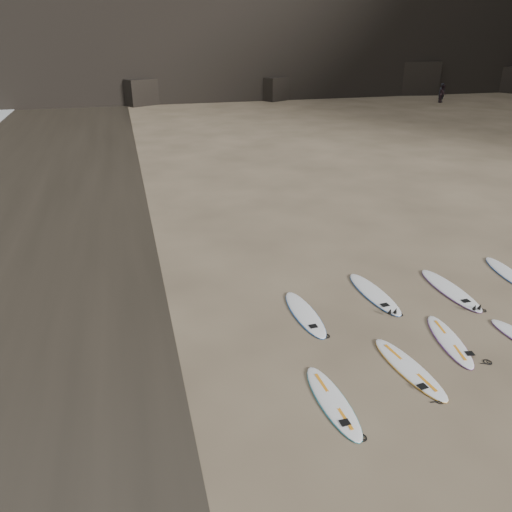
{
  "coord_description": "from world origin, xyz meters",
  "views": [
    {
      "loc": [
        -7.7,
        -8.5,
        7.15
      ],
      "look_at": [
        -4.59,
        3.35,
        1.5
      ],
      "focal_mm": 35.0,
      "sensor_mm": 36.0,
      "label": 1
    }
  ],
  "objects_px": {
    "surfboard_2": "(449,340)",
    "person_a": "(442,93)",
    "surfboard_0": "(333,401)",
    "surfboard_7": "(450,289)",
    "person_b": "(443,94)",
    "surfboard_1": "(409,368)",
    "surfboard_8": "(507,273)",
    "surfboard_6": "(374,293)",
    "surfboard_5": "(305,313)"
  },
  "relations": [
    {
      "from": "person_a",
      "to": "surfboard_2",
      "type": "bearing_deg",
      "value": -114.75
    },
    {
      "from": "surfboard_2",
      "to": "person_a",
      "type": "height_order",
      "value": "person_a"
    },
    {
      "from": "person_b",
      "to": "surfboard_0",
      "type": "bearing_deg",
      "value": -173.94
    },
    {
      "from": "surfboard_8",
      "to": "person_a",
      "type": "height_order",
      "value": "person_a"
    },
    {
      "from": "surfboard_5",
      "to": "person_a",
      "type": "relative_size",
      "value": 1.34
    },
    {
      "from": "surfboard_7",
      "to": "surfboard_8",
      "type": "distance_m",
      "value": 2.48
    },
    {
      "from": "surfboard_6",
      "to": "person_a",
      "type": "height_order",
      "value": "person_a"
    },
    {
      "from": "surfboard_2",
      "to": "person_a",
      "type": "distance_m",
      "value": 45.4
    },
    {
      "from": "surfboard_0",
      "to": "surfboard_8",
      "type": "relative_size",
      "value": 1.01
    },
    {
      "from": "surfboard_2",
      "to": "surfboard_5",
      "type": "distance_m",
      "value": 3.71
    },
    {
      "from": "surfboard_0",
      "to": "person_b",
      "type": "height_order",
      "value": "person_b"
    },
    {
      "from": "surfboard_5",
      "to": "person_b",
      "type": "height_order",
      "value": "person_b"
    },
    {
      "from": "surfboard_0",
      "to": "surfboard_6",
      "type": "relative_size",
      "value": 0.9
    },
    {
      "from": "surfboard_0",
      "to": "surfboard_7",
      "type": "height_order",
      "value": "surfboard_7"
    },
    {
      "from": "surfboard_8",
      "to": "surfboard_1",
      "type": "bearing_deg",
      "value": -139.28
    },
    {
      "from": "surfboard_1",
      "to": "surfboard_2",
      "type": "distance_m",
      "value": 1.71
    },
    {
      "from": "surfboard_0",
      "to": "surfboard_1",
      "type": "xyz_separation_m",
      "value": [
        2.13,
        0.59,
        0.0
      ]
    },
    {
      "from": "surfboard_1",
      "to": "person_b",
      "type": "bearing_deg",
      "value": 48.42
    },
    {
      "from": "surfboard_5",
      "to": "person_a",
      "type": "xyz_separation_m",
      "value": [
        27.81,
        35.93,
        0.89
      ]
    },
    {
      "from": "person_a",
      "to": "surfboard_8",
      "type": "bearing_deg",
      "value": -112.19
    },
    {
      "from": "person_a",
      "to": "surfboard_7",
      "type": "bearing_deg",
      "value": -114.66
    },
    {
      "from": "person_a",
      "to": "person_b",
      "type": "bearing_deg",
      "value": -53.05
    },
    {
      "from": "surfboard_0",
      "to": "person_b",
      "type": "bearing_deg",
      "value": 51.7
    },
    {
      "from": "surfboard_0",
      "to": "surfboard_8",
      "type": "distance_m",
      "value": 8.73
    },
    {
      "from": "surfboard_2",
      "to": "surfboard_7",
      "type": "xyz_separation_m",
      "value": [
        1.59,
        2.3,
        0.01
      ]
    },
    {
      "from": "surfboard_2",
      "to": "surfboard_7",
      "type": "relative_size",
      "value": 0.85
    },
    {
      "from": "surfboard_6",
      "to": "surfboard_7",
      "type": "height_order",
      "value": "surfboard_7"
    },
    {
      "from": "surfboard_0",
      "to": "surfboard_8",
      "type": "bearing_deg",
      "value": 25.97
    },
    {
      "from": "person_b",
      "to": "surfboard_2",
      "type": "bearing_deg",
      "value": -171.17
    },
    {
      "from": "surfboard_1",
      "to": "surfboard_5",
      "type": "xyz_separation_m",
      "value": [
        -1.5,
        2.85,
        0.0
      ]
    },
    {
      "from": "surfboard_7",
      "to": "person_b",
      "type": "bearing_deg",
      "value": 55.35
    },
    {
      "from": "surfboard_7",
      "to": "surfboard_1",
      "type": "bearing_deg",
      "value": -137.45
    },
    {
      "from": "surfboard_2",
      "to": "person_a",
      "type": "bearing_deg",
      "value": 66.92
    },
    {
      "from": "surfboard_1",
      "to": "person_a",
      "type": "xyz_separation_m",
      "value": [
        26.31,
        38.78,
        0.89
      ]
    },
    {
      "from": "surfboard_6",
      "to": "person_a",
      "type": "bearing_deg",
      "value": 50.51
    },
    {
      "from": "person_b",
      "to": "person_a",
      "type": "bearing_deg",
      "value": 70.68
    },
    {
      "from": "surfboard_5",
      "to": "person_b",
      "type": "distance_m",
      "value": 45.39
    },
    {
      "from": "surfboard_2",
      "to": "surfboard_8",
      "type": "bearing_deg",
      "value": 45.0
    },
    {
      "from": "surfboard_1",
      "to": "person_b",
      "type": "height_order",
      "value": "person_b"
    },
    {
      "from": "surfboard_7",
      "to": "surfboard_0",
      "type": "bearing_deg",
      "value": -146.93
    },
    {
      "from": "surfboard_0",
      "to": "surfboard_7",
      "type": "xyz_separation_m",
      "value": [
        5.26,
        3.63,
        0.01
      ]
    },
    {
      "from": "surfboard_2",
      "to": "surfboard_5",
      "type": "height_order",
      "value": "surfboard_5"
    },
    {
      "from": "surfboard_6",
      "to": "surfboard_8",
      "type": "distance_m",
      "value": 4.72
    },
    {
      "from": "surfboard_2",
      "to": "person_b",
      "type": "xyz_separation_m",
      "value": [
        24.82,
        37.93,
        0.83
      ]
    },
    {
      "from": "surfboard_2",
      "to": "person_a",
      "type": "xyz_separation_m",
      "value": [
        24.76,
        38.05,
        0.9
      ]
    },
    {
      "from": "surfboard_1",
      "to": "person_b",
      "type": "distance_m",
      "value": 46.81
    },
    {
      "from": "surfboard_2",
      "to": "surfboard_5",
      "type": "xyz_separation_m",
      "value": [
        -3.05,
        2.12,
        0.0
      ]
    },
    {
      "from": "surfboard_2",
      "to": "surfboard_8",
      "type": "relative_size",
      "value": 0.98
    },
    {
      "from": "surfboard_6",
      "to": "surfboard_8",
      "type": "height_order",
      "value": "surfboard_6"
    },
    {
      "from": "person_b",
      "to": "surfboard_7",
      "type": "bearing_deg",
      "value": -171.08
    }
  ]
}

